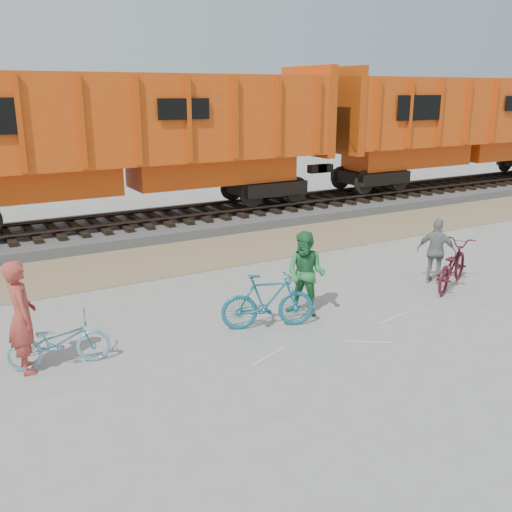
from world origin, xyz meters
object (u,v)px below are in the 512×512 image
object	(u,v)px
person_solo	(22,317)
person_woman	(436,251)
hopper_car_center	(122,137)
bicycle_maroon	(452,265)
bicycle_blue	(59,341)
bicycle_teal	(268,301)
person_man	(306,274)
hopper_car_right	(462,123)

from	to	relation	value
person_solo	person_woman	bearing A→B (deg)	-92.78
hopper_car_center	bicycle_maroon	size ratio (longest dim) A/B	6.98
hopper_car_center	bicycle_blue	bearing A→B (deg)	-114.53
bicycle_teal	person_solo	size ratio (longest dim) A/B	0.97
bicycle_teal	person_man	world-z (taller)	person_man
person_solo	person_woman	xyz separation A→B (m)	(9.02, -0.16, -0.16)
hopper_car_right	bicycle_blue	distance (m)	20.76
person_woman	person_man	bearing A→B (deg)	58.90
hopper_car_right	person_man	bearing A→B (deg)	-148.73
bicycle_maroon	hopper_car_right	bearing A→B (deg)	-76.26
hopper_car_right	person_man	world-z (taller)	hopper_car_right
bicycle_blue	person_woman	world-z (taller)	person_woman
bicycle_blue	person_woman	size ratio (longest dim) A/B	1.06
person_man	hopper_car_center	bearing A→B (deg)	151.21
bicycle_maroon	person_solo	xyz separation A→B (m)	(-9.12, 0.56, 0.40)
hopper_car_right	bicycle_maroon	bearing A→B (deg)	-139.11
bicycle_blue	bicycle_teal	distance (m)	3.78
person_man	person_woman	distance (m)	3.76
bicycle_blue	person_woman	xyz separation A→B (m)	(8.52, -0.06, 0.34)
person_woman	bicycle_blue	bearing A→B (deg)	56.86
bicycle_maroon	person_woman	xyz separation A→B (m)	(-0.10, 0.40, 0.24)
bicycle_blue	person_solo	size ratio (longest dim) A/B	0.88
hopper_car_right	bicycle_blue	size ratio (longest dim) A/B	8.59
hopper_car_center	hopper_car_right	distance (m)	15.00
bicycle_blue	person_man	size ratio (longest dim) A/B	0.95
person_man	person_woman	size ratio (longest dim) A/B	1.12
bicycle_blue	person_solo	xyz separation A→B (m)	(-0.50, 0.10, 0.50)
hopper_car_center	person_man	distance (m)	8.85
bicycle_blue	person_man	bearing A→B (deg)	-81.66
person_solo	bicycle_blue	bearing A→B (deg)	-103.09
hopper_car_center	bicycle_blue	size ratio (longest dim) A/B	8.59
bicycle_teal	bicycle_maroon	size ratio (longest dim) A/B	0.89
person_solo	person_woman	size ratio (longest dim) A/B	1.21
bicycle_maroon	person_solo	size ratio (longest dim) A/B	1.08
bicycle_blue	bicycle_maroon	size ratio (longest dim) A/B	0.81
bicycle_maroon	person_woman	bearing A→B (deg)	-13.11
hopper_car_right	bicycle_blue	bearing A→B (deg)	-156.02
bicycle_teal	bicycle_maroon	world-z (taller)	bicycle_teal
hopper_car_right	person_man	size ratio (longest dim) A/B	8.17
person_man	bicycle_blue	bearing A→B (deg)	-127.10
bicycle_teal	person_solo	world-z (taller)	person_solo
hopper_car_right	bicycle_maroon	xyz separation A→B (m)	(-10.20, -8.83, -2.48)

